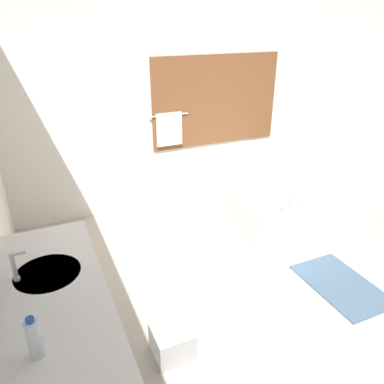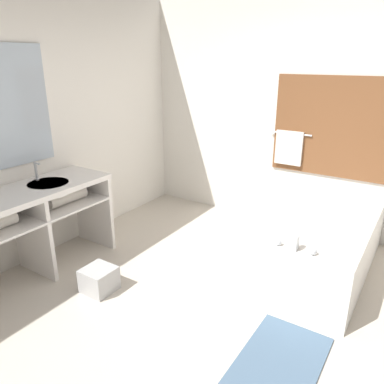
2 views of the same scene
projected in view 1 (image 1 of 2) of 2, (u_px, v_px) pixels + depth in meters
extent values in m
plane|color=beige|center=(292.00, 297.00, 3.27)|extent=(16.00, 16.00, 0.00)
cube|color=white|center=(189.00, 95.00, 4.53)|extent=(7.40, 0.06, 2.70)
cube|color=brown|center=(217.00, 101.00, 4.66)|extent=(1.70, 0.02, 1.10)
cylinder|color=silver|center=(169.00, 115.00, 4.45)|extent=(0.50, 0.02, 0.02)
cube|color=silver|center=(169.00, 129.00, 4.51)|extent=(0.32, 0.04, 0.40)
cube|color=white|center=(52.00, 301.00, 2.00)|extent=(0.59, 1.57, 0.05)
cube|color=white|center=(59.00, 334.00, 2.10)|extent=(0.56, 1.49, 0.02)
cylinder|color=white|center=(49.00, 280.00, 2.21)|extent=(0.38, 0.38, 0.10)
cube|color=white|center=(64.00, 359.00, 2.19)|extent=(0.55, 0.04, 0.81)
cube|color=white|center=(51.00, 282.00, 2.82)|extent=(0.55, 0.04, 0.81)
cylinder|color=silver|center=(75.00, 377.00, 1.76)|extent=(0.13, 0.43, 0.13)
cylinder|color=silver|center=(57.00, 280.00, 2.41)|extent=(0.13, 0.43, 0.13)
cylinder|color=silver|center=(17.00, 279.00, 2.12)|extent=(0.04, 0.04, 0.02)
cylinder|color=silver|center=(14.00, 266.00, 2.08)|extent=(0.02, 0.02, 0.16)
cube|color=silver|center=(19.00, 253.00, 2.07)|extent=(0.07, 0.01, 0.01)
cube|color=white|center=(249.00, 200.00, 4.36)|extent=(0.92, 1.76, 0.56)
ellipsoid|color=white|center=(250.00, 189.00, 4.30)|extent=(0.67, 1.27, 0.30)
cube|color=silver|center=(295.00, 201.00, 3.57)|extent=(0.04, 0.07, 0.12)
sphere|color=silver|center=(282.00, 206.00, 3.53)|extent=(0.06, 0.06, 0.06)
sphere|color=silver|center=(306.00, 201.00, 3.63)|extent=(0.06, 0.06, 0.06)
cylinder|color=white|center=(34.00, 339.00, 1.62)|extent=(0.07, 0.07, 0.19)
cylinder|color=#1E4CA8|center=(30.00, 320.00, 1.57)|extent=(0.04, 0.04, 0.02)
cube|color=#B2B2B2|center=(172.00, 342.00, 2.67)|extent=(0.27, 0.27, 0.22)
cube|color=slate|center=(341.00, 285.00, 3.40)|extent=(0.53, 0.82, 0.02)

